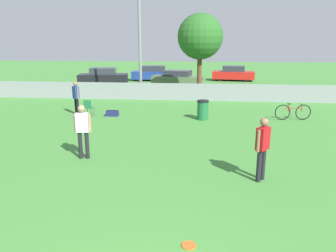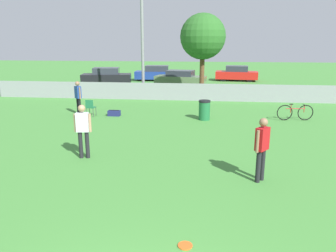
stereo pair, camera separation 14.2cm
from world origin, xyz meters
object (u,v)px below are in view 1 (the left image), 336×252
Objects in this scene: player_receiver_white at (83,128)px; trash_bin at (203,110)px; tree_near_pole at (200,37)px; gear_bag_sideline at (112,113)px; light_pole at (139,17)px; spectator_in_blue at (76,96)px; bicycle_sideline at (293,112)px; folding_chair_sideline at (88,107)px; frisbee_disc at (189,245)px; parked_car_blue at (154,73)px; player_thrower_red at (262,145)px; parked_car_dark at (103,76)px; parked_car_red at (233,73)px; parked_car_olive at (177,78)px.

player_receiver_white reaches higher than trash_bin.
tree_near_pole reaches higher than gear_bag_sideline.
spectator_in_blue is at bearing -111.28° from light_pole.
tree_near_pole is 9.10× the size of gear_bag_sideline.
bicycle_sideline is at bearing 0.33° from gear_bag_sideline.
folding_chair_sideline is at bearing -166.86° from gear_bag_sideline.
frisbee_disc is 26.60m from parked_car_blue.
spectator_in_blue is (-2.26, -5.82, -4.19)m from light_pole.
player_receiver_white is (-5.37, 1.21, 0.00)m from player_thrower_red.
player_receiver_white is 10.27m from bicycle_sideline.
gear_bag_sideline is (-8.89, -0.05, -0.25)m from bicycle_sideline.
bicycle_sideline is 0.39× the size of parked_car_dark.
spectator_in_blue is 18.79m from parked_car_red.
folding_chair_sideline is at bearing 100.22° from player_receiver_white.
spectator_in_blue is at bearing 176.52° from trash_bin.
player_receiver_white is 1.01× the size of bicycle_sideline.
frisbee_disc is 0.16× the size of bicycle_sideline.
player_thrower_red is 23.89m from parked_car_blue.
parked_car_red is (7.10, 10.48, -4.50)m from light_pole.
frisbee_disc is at bearing -74.69° from parked_car_olive.
bicycle_sideline is at bearing 66.69° from frisbee_disc.
parked_car_red is at bearing -76.31° from spectator_in_blue.
parked_car_red reaches higher than gear_bag_sideline.
gear_bag_sideline is 13.02m from parked_car_dark.
parked_car_blue is at bearing 90.43° from gear_bag_sideline.
parked_car_dark is at bearing -155.67° from parked_car_red.
gear_bag_sideline is at bearing -122.15° from tree_near_pole.
player_thrower_red is at bearing 60.21° from frisbee_disc.
parked_car_blue is at bearing -169.58° from parked_car_red.
tree_near_pole is at bearing 57.85° from gear_bag_sideline.
parked_car_dark is (-8.44, 5.47, -3.28)m from tree_near_pole.
trash_bin is at bearing -69.60° from parked_car_olive.
bicycle_sideline is (10.76, 0.00, -0.61)m from spectator_in_blue.
spectator_in_blue is at bearing 173.40° from bicycle_sideline.
frisbee_disc is at bearing -58.35° from player_receiver_white.
player_thrower_red is 0.39× the size of parked_car_dark.
parked_car_dark is at bearing 130.08° from bicycle_sideline.
tree_near_pole is at bearing 67.26° from player_receiver_white.
gear_bag_sideline is (-6.13, 7.40, -0.88)m from player_thrower_red.
gear_bag_sideline is 0.15× the size of parked_car_red.
player_thrower_red reaches higher than parked_car_blue.
parked_car_dark is 1.11× the size of parked_car_red.
spectator_in_blue is (-2.62, 6.23, -0.02)m from player_receiver_white.
folding_chair_sideline is at bearing 84.18° from player_thrower_red.
player_receiver_white is at bearing 156.38° from spectator_in_blue.
parked_car_blue is at bearing -89.32° from folding_chair_sideline.
parked_car_dark reaches higher than trash_bin.
parked_car_red reaches higher than trash_bin.
spectator_in_blue is 1.82× the size of trash_bin.
spectator_in_blue is at bearing -99.93° from parked_car_blue.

